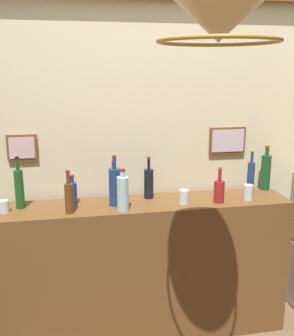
# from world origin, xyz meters

# --- Properties ---
(panelled_rear_partition) EXTENTS (3.58, 0.15, 2.75)m
(panelled_rear_partition) POSITION_xyz_m (0.00, 1.10, 1.43)
(panelled_rear_partition) COLOR beige
(panelled_rear_partition) RESTS_ON ground
(bar_shelf_unit) EXTENTS (1.95, 0.38, 0.97)m
(bar_shelf_unit) POSITION_xyz_m (0.00, 0.83, 0.49)
(bar_shelf_unit) COLOR brown
(bar_shelf_unit) RESTS_ON ground
(liquor_bottle_scotch) EXTENTS (0.07, 0.07, 0.27)m
(liquor_bottle_scotch) POSITION_xyz_m (-0.20, 0.93, 1.07)
(liquor_bottle_scotch) COLOR black
(liquor_bottle_scotch) RESTS_ON bar_shelf_unit
(liquor_bottle_port) EXTENTS (0.07, 0.07, 0.25)m
(liquor_bottle_port) POSITION_xyz_m (0.48, 0.75, 1.05)
(liquor_bottle_port) COLOR maroon
(liquor_bottle_port) RESTS_ON bar_shelf_unit
(liquor_bottle_vodka) EXTENTS (0.06, 0.06, 0.29)m
(liquor_bottle_vodka) POSITION_xyz_m (0.04, 0.93, 1.08)
(liquor_bottle_vodka) COLOR black
(liquor_bottle_vodka) RESTS_ON bar_shelf_unit
(liquor_bottle_amaro) EXTENTS (0.08, 0.08, 0.33)m
(liquor_bottle_amaro) POSITION_xyz_m (-0.20, 0.82, 1.10)
(liquor_bottle_amaro) COLOR navy
(liquor_bottle_amaro) RESTS_ON bar_shelf_unit
(liquor_bottle_mezcal) EXTENTS (0.06, 0.06, 0.20)m
(liquor_bottle_mezcal) POSITION_xyz_m (-0.48, 0.89, 1.05)
(liquor_bottle_mezcal) COLOR navy
(liquor_bottle_mezcal) RESTS_ON bar_shelf_unit
(liquor_bottle_whiskey) EXTENTS (0.05, 0.05, 0.32)m
(liquor_bottle_whiskey) POSITION_xyz_m (0.75, 0.85, 1.10)
(liquor_bottle_whiskey) COLOR navy
(liquor_bottle_whiskey) RESTS_ON bar_shelf_unit
(liquor_bottle_bourbon) EXTENTS (0.07, 0.07, 0.34)m
(liquor_bottle_bourbon) POSITION_xyz_m (0.92, 0.96, 1.11)
(liquor_bottle_bourbon) COLOR #184E25
(liquor_bottle_bourbon) RESTS_ON bar_shelf_unit
(liquor_bottle_rye) EXTENTS (0.05, 0.05, 0.27)m
(liquor_bottle_rye) POSITION_xyz_m (-0.50, 0.73, 1.08)
(liquor_bottle_rye) COLOR brown
(liquor_bottle_rye) RESTS_ON bar_shelf_unit
(liquor_bottle_rum) EXTENTS (0.06, 0.06, 0.34)m
(liquor_bottle_rum) POSITION_xyz_m (-0.80, 0.88, 1.10)
(liquor_bottle_rum) COLOR #1A5020
(liquor_bottle_rum) RESTS_ON bar_shelf_unit
(liquor_bottle_sherry) EXTENTS (0.07, 0.07, 0.27)m
(liquor_bottle_sherry) POSITION_xyz_m (-0.17, 0.72, 1.09)
(liquor_bottle_sherry) COLOR #A3CDDC
(liquor_bottle_sherry) RESTS_ON bar_shelf_unit
(glass_tumbler_rocks) EXTENTS (0.06, 0.06, 0.10)m
(glass_tumbler_rocks) POSITION_xyz_m (0.70, 0.76, 1.02)
(glass_tumbler_rocks) COLOR silver
(glass_tumbler_rocks) RESTS_ON bar_shelf_unit
(glass_tumbler_highball) EXTENTS (0.07, 0.07, 0.09)m
(glass_tumbler_highball) POSITION_xyz_m (0.25, 0.77, 1.02)
(glass_tumbler_highball) COLOR silver
(glass_tumbler_highball) RESTS_ON bar_shelf_unit
(glass_tumbler_shot) EXTENTS (0.06, 0.06, 0.08)m
(glass_tumbler_shot) POSITION_xyz_m (-0.89, 0.82, 1.01)
(glass_tumbler_shot) COLOR silver
(glass_tumbler_shot) RESTS_ON bar_shelf_unit
(pendant_lamp) EXTENTS (0.48, 0.48, 0.52)m
(pendant_lamp) POSITION_xyz_m (0.11, -0.11, 2.03)
(pendant_lamp) COLOR beige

